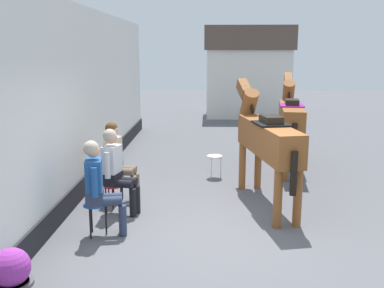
% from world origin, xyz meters
% --- Properties ---
extents(ground_plane, '(40.00, 40.00, 0.00)m').
position_xyz_m(ground_plane, '(0.00, 3.00, 0.00)').
color(ground_plane, '#56565B').
extents(pub_facade_wall, '(0.34, 14.00, 3.40)m').
position_xyz_m(pub_facade_wall, '(-2.55, 1.50, 1.54)').
color(pub_facade_wall, white).
rests_on(pub_facade_wall, ground_plane).
extents(distant_cottage, '(3.40, 2.60, 3.50)m').
position_xyz_m(distant_cottage, '(1.40, 11.83, 1.80)').
color(distant_cottage, silver).
rests_on(distant_cottage, ground_plane).
extents(seated_visitor_near, '(0.61, 0.48, 1.39)m').
position_xyz_m(seated_visitor_near, '(-1.66, -0.20, 0.78)').
color(seated_visitor_near, '#194C99').
rests_on(seated_visitor_near, ground_plane).
extents(seated_visitor_middle, '(0.61, 0.48, 1.39)m').
position_xyz_m(seated_visitor_middle, '(-1.60, 0.68, 0.78)').
color(seated_visitor_middle, red).
rests_on(seated_visitor_middle, ground_plane).
extents(seated_visitor_far, '(0.61, 0.49, 1.39)m').
position_xyz_m(seated_visitor_far, '(-1.72, 1.37, 0.78)').
color(seated_visitor_far, red).
rests_on(seated_visitor_far, ground_plane).
extents(saddled_horse_near, '(0.88, 2.96, 2.06)m').
position_xyz_m(saddled_horse_near, '(0.85, 1.26, 1.16)').
color(saddled_horse_near, brown).
rests_on(saddled_horse_near, ground_plane).
extents(saddled_horse_far, '(0.68, 2.99, 2.06)m').
position_xyz_m(saddled_horse_far, '(1.70, 3.72, 1.16)').
color(saddled_horse_far, brown).
rests_on(saddled_horse_far, ground_plane).
extents(flower_planter_near, '(0.43, 0.43, 0.64)m').
position_xyz_m(flower_planter_near, '(-2.13, -2.05, 0.33)').
color(flower_planter_near, '#4C4C51').
rests_on(flower_planter_near, ground_plane).
extents(spare_stool_white, '(0.32, 0.32, 0.46)m').
position_xyz_m(spare_stool_white, '(0.01, 2.82, 0.40)').
color(spare_stool_white, white).
rests_on(spare_stool_white, ground_plane).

